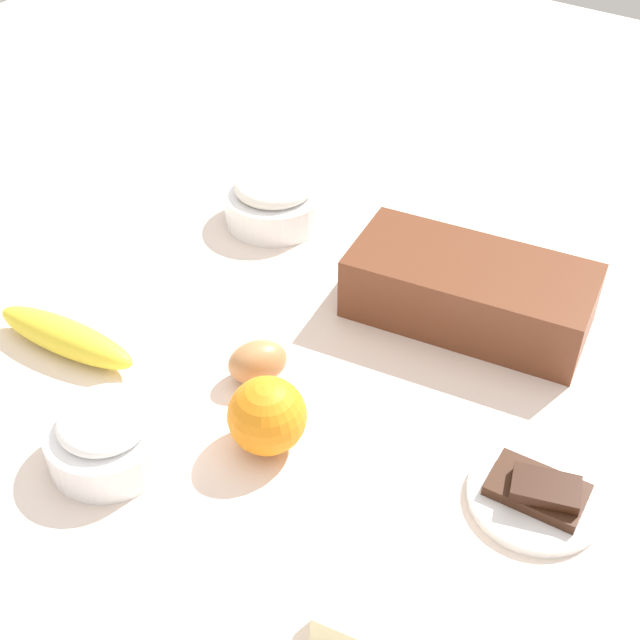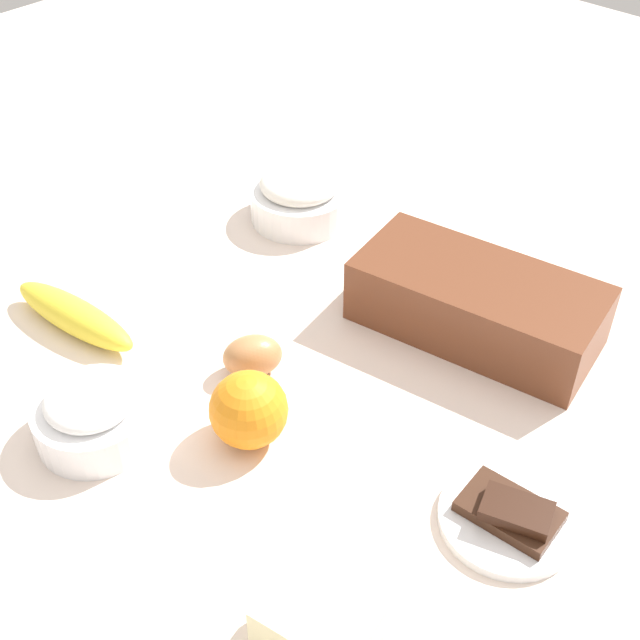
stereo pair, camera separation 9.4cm
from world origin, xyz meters
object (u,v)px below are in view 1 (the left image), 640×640
at_px(butter_block, 378,627).
at_px(chocolate_plate, 537,494).
at_px(banana, 65,337).
at_px(loaf_pan, 469,290).
at_px(sugar_bowl, 107,435).
at_px(orange_fruit, 267,416).
at_px(egg_near_butter, 258,362).
at_px(flour_bowl, 274,198).

xyz_separation_m(butter_block, chocolate_plate, (0.04, 0.21, -0.02)).
relative_size(banana, butter_block, 2.11).
bearing_deg(loaf_pan, sugar_bowl, -124.94).
bearing_deg(orange_fruit, egg_near_butter, 134.71).
distance_m(loaf_pan, sugar_bowl, 0.44).
height_order(flour_bowl, chocolate_plate, flour_bowl).
xyz_separation_m(banana, butter_block, (0.48, -0.10, 0.01)).
bearing_deg(orange_fruit, sugar_bowl, -137.95).
bearing_deg(butter_block, banana, 168.34).
bearing_deg(sugar_bowl, butter_block, -2.91).
relative_size(loaf_pan, egg_near_butter, 4.52).
xyz_separation_m(loaf_pan, orange_fruit, (-0.07, -0.29, -0.00)).
xyz_separation_m(loaf_pan, butter_block, (0.14, -0.42, -0.01)).
bearing_deg(chocolate_plate, sugar_bowl, -152.12).
distance_m(sugar_bowl, banana, 0.18).
xyz_separation_m(flour_bowl, chocolate_plate, (0.50, -0.24, -0.02)).
distance_m(flour_bowl, sugar_bowl, 0.45).
relative_size(flour_bowl, butter_block, 1.52).
height_order(flour_bowl, egg_near_butter, flour_bowl).
bearing_deg(butter_block, chocolate_plate, 78.20).
distance_m(loaf_pan, butter_block, 0.44).
height_order(sugar_bowl, butter_block, sugar_bowl).
height_order(flour_bowl, banana, flour_bowl).
height_order(flour_bowl, butter_block, flour_bowl).
relative_size(flour_bowl, banana, 0.72).
bearing_deg(loaf_pan, orange_fruit, -113.22).
bearing_deg(loaf_pan, egg_near_butter, -131.25).
xyz_separation_m(butter_block, egg_near_butter, (-0.28, 0.19, -0.01)).
xyz_separation_m(flour_bowl, butter_block, (0.45, -0.45, -0.00)).
distance_m(loaf_pan, orange_fruit, 0.30).
xyz_separation_m(banana, orange_fruit, (0.27, 0.02, 0.02)).
xyz_separation_m(loaf_pan, egg_near_butter, (-0.14, -0.23, -0.02)).
height_order(loaf_pan, butter_block, loaf_pan).
height_order(loaf_pan, egg_near_butter, loaf_pan).
bearing_deg(egg_near_butter, banana, -156.13).
bearing_deg(flour_bowl, orange_fruit, -53.15).
relative_size(flour_bowl, orange_fruit, 1.71).
bearing_deg(butter_block, sugar_bowl, 177.09).
bearing_deg(sugar_bowl, chocolate_plate, 27.88).
xyz_separation_m(loaf_pan, banana, (-0.34, -0.32, -0.02)).
height_order(flour_bowl, orange_fruit, orange_fruit).
relative_size(banana, chocolate_plate, 1.46).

